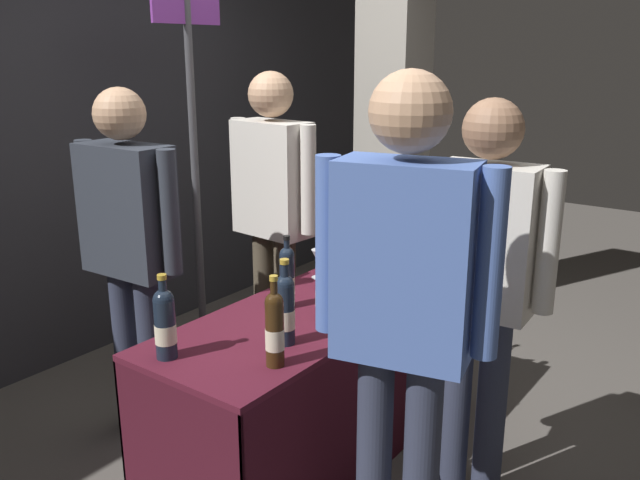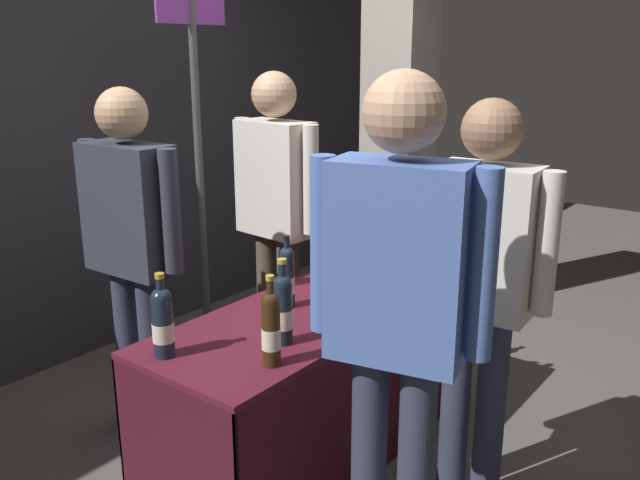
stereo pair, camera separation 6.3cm
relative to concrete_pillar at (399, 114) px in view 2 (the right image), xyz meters
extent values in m
plane|color=#514C47|center=(-1.66, -0.63, -1.40)|extent=(12.00, 12.00, 0.00)
cube|color=#2D2D33|center=(-1.66, 1.20, -0.02)|extent=(7.21, 0.12, 2.76)
cube|color=gray|center=(0.00, 0.00, 0.00)|extent=(0.37, 0.37, 2.81)
cube|color=#4C1423|center=(-1.66, -0.63, -0.69)|extent=(1.72, 0.64, 0.02)
cube|color=#3E101D|center=(-1.66, -0.94, -1.05)|extent=(1.72, 0.01, 0.70)
cube|color=#3E101D|center=(-1.66, -0.31, -1.05)|extent=(1.72, 0.01, 0.70)
cube|color=#3E101D|center=(-2.51, -0.63, -1.05)|extent=(0.01, 0.64, 0.70)
cube|color=#3E101D|center=(-0.81, -0.63, -1.05)|extent=(0.01, 0.64, 0.70)
cylinder|color=black|center=(-1.22, -0.46, -0.57)|extent=(0.08, 0.08, 0.21)
sphere|color=black|center=(-1.22, -0.46, -0.47)|extent=(0.07, 0.07, 0.07)
cylinder|color=black|center=(-1.22, -0.46, -0.43)|extent=(0.03, 0.03, 0.09)
cylinder|color=#B7932D|center=(-1.22, -0.46, -0.37)|extent=(0.03, 0.03, 0.02)
cylinder|color=beige|center=(-1.22, -0.46, -0.59)|extent=(0.08, 0.08, 0.07)
cylinder|color=black|center=(-1.05, -0.78, -0.56)|extent=(0.08, 0.08, 0.22)
sphere|color=black|center=(-1.05, -0.78, -0.45)|extent=(0.08, 0.08, 0.08)
cylinder|color=black|center=(-1.05, -0.78, -0.41)|extent=(0.03, 0.03, 0.08)
cylinder|color=black|center=(-1.05, -0.78, -0.36)|extent=(0.04, 0.04, 0.02)
cylinder|color=beige|center=(-1.05, -0.78, -0.58)|extent=(0.08, 0.08, 0.07)
cylinder|color=#192333|center=(-1.39, -0.71, -0.57)|extent=(0.08, 0.08, 0.21)
sphere|color=#192333|center=(-1.39, -0.71, -0.47)|extent=(0.08, 0.08, 0.08)
cylinder|color=#192333|center=(-1.39, -0.71, -0.43)|extent=(0.03, 0.03, 0.07)
cylinder|color=#B7932D|center=(-1.39, -0.71, -0.38)|extent=(0.03, 0.03, 0.02)
cylinder|color=beige|center=(-1.39, -0.71, -0.59)|extent=(0.08, 0.08, 0.07)
cylinder|color=black|center=(-1.64, -0.81, -0.56)|extent=(0.07, 0.07, 0.24)
sphere|color=black|center=(-1.64, -0.81, -0.44)|extent=(0.07, 0.07, 0.07)
cylinder|color=black|center=(-1.64, -0.81, -0.39)|extent=(0.02, 0.02, 0.09)
cylinder|color=maroon|center=(-1.64, -0.81, -0.34)|extent=(0.03, 0.03, 0.02)
cylinder|color=beige|center=(-1.64, -0.81, -0.58)|extent=(0.07, 0.07, 0.08)
cylinder|color=#192333|center=(-1.76, -0.53, -0.56)|extent=(0.07, 0.07, 0.24)
sphere|color=#192333|center=(-1.76, -0.53, -0.44)|extent=(0.06, 0.06, 0.06)
cylinder|color=#192333|center=(-1.76, -0.53, -0.40)|extent=(0.03, 0.03, 0.07)
cylinder|color=black|center=(-1.76, -0.53, -0.36)|extent=(0.03, 0.03, 0.02)
cylinder|color=beige|center=(-1.76, -0.53, -0.58)|extent=(0.07, 0.07, 0.08)
cylinder|color=#38230F|center=(-1.76, -0.73, -0.57)|extent=(0.08, 0.08, 0.21)
sphere|color=#38230F|center=(-1.76, -0.73, -0.47)|extent=(0.08, 0.08, 0.08)
cylinder|color=#38230F|center=(-1.76, -0.73, -0.43)|extent=(0.03, 0.03, 0.08)
cylinder|color=#B7932D|center=(-1.76, -0.73, -0.38)|extent=(0.04, 0.04, 0.02)
cylinder|color=beige|center=(-1.76, -0.73, -0.59)|extent=(0.08, 0.08, 0.07)
cylinder|color=#192333|center=(-0.90, -0.56, -0.57)|extent=(0.07, 0.07, 0.22)
sphere|color=#192333|center=(-0.90, -0.56, -0.46)|extent=(0.07, 0.07, 0.07)
cylinder|color=#192333|center=(-0.90, -0.56, -0.42)|extent=(0.03, 0.03, 0.08)
cylinder|color=maroon|center=(-0.90, -0.56, -0.37)|extent=(0.03, 0.03, 0.02)
cylinder|color=beige|center=(-0.90, -0.56, -0.59)|extent=(0.07, 0.07, 0.07)
cylinder|color=#192333|center=(-2.41, -0.48, -0.56)|extent=(0.08, 0.08, 0.23)
sphere|color=#192333|center=(-2.41, -0.48, -0.45)|extent=(0.08, 0.08, 0.08)
cylinder|color=#192333|center=(-2.41, -0.48, -0.41)|extent=(0.03, 0.03, 0.08)
cylinder|color=#B7932D|center=(-2.41, -0.48, -0.36)|extent=(0.03, 0.03, 0.02)
cylinder|color=beige|center=(-2.41, -0.48, -0.58)|extent=(0.08, 0.08, 0.07)
cylinder|color=#192333|center=(-2.06, -0.76, -0.56)|extent=(0.07, 0.07, 0.24)
sphere|color=#192333|center=(-2.06, -0.76, -0.44)|extent=(0.07, 0.07, 0.07)
cylinder|color=#192333|center=(-2.06, -0.76, -0.40)|extent=(0.03, 0.03, 0.08)
cylinder|color=#B7932D|center=(-2.06, -0.76, -0.35)|extent=(0.04, 0.04, 0.02)
cylinder|color=beige|center=(-2.06, -0.76, -0.58)|extent=(0.08, 0.08, 0.08)
cylinder|color=#38230F|center=(-2.22, -0.84, -0.55)|extent=(0.07, 0.07, 0.24)
sphere|color=#38230F|center=(-2.22, -0.84, -0.43)|extent=(0.07, 0.07, 0.07)
cylinder|color=#38230F|center=(-2.22, -0.84, -0.39)|extent=(0.03, 0.03, 0.08)
cylinder|color=#B7932D|center=(-2.22, -0.84, -0.35)|extent=(0.03, 0.03, 0.02)
cylinder|color=beige|center=(-2.22, -0.84, -0.57)|extent=(0.07, 0.07, 0.08)
cylinder|color=silver|center=(-1.43, -0.50, -0.67)|extent=(0.06, 0.06, 0.00)
cylinder|color=silver|center=(-1.43, -0.50, -0.64)|extent=(0.01, 0.01, 0.06)
cone|color=silver|center=(-1.43, -0.50, -0.57)|extent=(0.07, 0.07, 0.07)
cylinder|color=#590C19|center=(-1.43, -0.50, -0.59)|extent=(0.04, 0.04, 0.02)
cylinder|color=silver|center=(-1.53, -0.66, -0.67)|extent=(0.07, 0.07, 0.00)
cylinder|color=silver|center=(-1.53, -0.66, -0.64)|extent=(0.01, 0.01, 0.07)
cone|color=silver|center=(-1.53, -0.66, -0.57)|extent=(0.08, 0.08, 0.06)
cylinder|color=#590C19|center=(-1.53, -0.66, -0.59)|extent=(0.04, 0.04, 0.02)
cylinder|color=silver|center=(-1.37, -0.40, -0.67)|extent=(0.07, 0.07, 0.00)
cylinder|color=silver|center=(-1.37, -0.40, -0.64)|extent=(0.01, 0.01, 0.07)
cone|color=silver|center=(-1.37, -0.40, -0.57)|extent=(0.07, 0.07, 0.07)
cube|color=silver|center=(-0.93, -0.72, -0.60)|extent=(0.08, 0.13, 0.14)
cylinder|color=#2D3347|center=(-2.06, 0.24, -0.99)|extent=(0.12, 0.12, 0.83)
cylinder|color=#2D3347|center=(-2.05, 0.07, -0.99)|extent=(0.12, 0.12, 0.83)
cube|color=#2D333D|center=(-2.05, 0.16, -0.28)|extent=(0.23, 0.45, 0.59)
sphere|color=tan|center=(-2.05, 0.16, 0.15)|extent=(0.23, 0.23, 0.23)
cylinder|color=#2D333D|center=(-2.07, 0.42, -0.26)|extent=(0.08, 0.08, 0.54)
cylinder|color=#2D333D|center=(-2.04, -0.11, -0.26)|extent=(0.08, 0.08, 0.54)
cylinder|color=#4C4233|center=(-1.22, 0.09, -0.98)|extent=(0.12, 0.12, 0.85)
cylinder|color=#4C4233|center=(-1.23, -0.08, -0.98)|extent=(0.12, 0.12, 0.85)
cube|color=beige|center=(-1.23, 0.01, -0.25)|extent=(0.24, 0.44, 0.61)
sphere|color=tan|center=(-1.23, 0.01, 0.19)|extent=(0.23, 0.23, 0.23)
cylinder|color=beige|center=(-1.21, 0.26, -0.22)|extent=(0.08, 0.08, 0.56)
cylinder|color=beige|center=(-1.25, -0.25, -0.22)|extent=(0.08, 0.08, 0.56)
cylinder|color=#2D3347|center=(-1.52, -1.39, -0.99)|extent=(0.12, 0.12, 0.82)
cylinder|color=#2D3347|center=(-1.53, -1.24, -0.99)|extent=(0.12, 0.12, 0.82)
cube|color=beige|center=(-1.53, -1.32, -0.29)|extent=(0.24, 0.40, 0.58)
sphere|color=#8C664C|center=(-1.53, -1.32, 0.13)|extent=(0.23, 0.23, 0.23)
cylinder|color=beige|center=(-1.51, -1.55, -0.26)|extent=(0.08, 0.08, 0.54)
cylinder|color=beige|center=(-1.54, -1.08, -0.26)|extent=(0.08, 0.08, 0.54)
cylinder|color=#2D3347|center=(-2.19, -1.25, -0.96)|extent=(0.12, 0.12, 0.88)
cube|color=#4C6BB7|center=(-2.17, -1.33, -0.21)|extent=(0.30, 0.45, 0.62)
sphere|color=tan|center=(-2.17, -1.33, 0.24)|extent=(0.24, 0.24, 0.24)
cylinder|color=#4C6BB7|center=(-2.11, -1.57, -0.18)|extent=(0.08, 0.08, 0.57)
cylinder|color=#4C6BB7|center=(-2.23, -1.08, -0.18)|extent=(0.08, 0.08, 0.57)
cylinder|color=#47474C|center=(-1.33, 0.49, -0.32)|extent=(0.04, 0.04, 2.17)
cube|color=#7A3393|center=(-1.33, 0.49, 0.64)|extent=(0.47, 0.02, 0.19)
camera|label=1|loc=(-3.87, -2.26, 0.42)|focal=37.40mm
camera|label=2|loc=(-3.84, -2.31, 0.42)|focal=37.40mm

